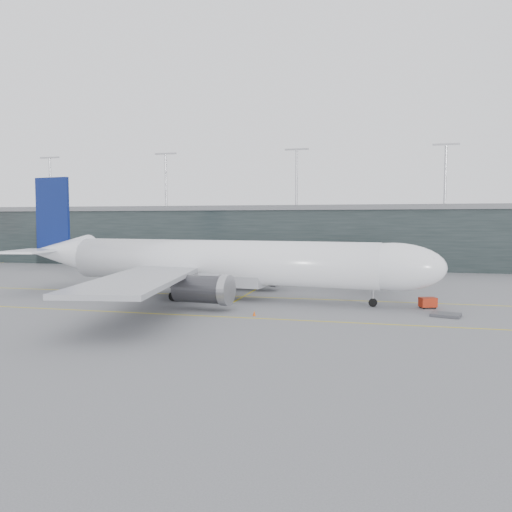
# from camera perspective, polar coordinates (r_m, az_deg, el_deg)

# --- Properties ---
(ground) EXTENTS (320.00, 320.00, 0.00)m
(ground) POSITION_cam_1_polar(r_m,az_deg,el_deg) (80.73, -4.17, -4.11)
(ground) COLOR slate
(ground) RESTS_ON ground
(taxiline_a) EXTENTS (160.00, 0.25, 0.02)m
(taxiline_a) POSITION_cam_1_polar(r_m,az_deg,el_deg) (76.96, -5.07, -4.50)
(taxiline_a) COLOR gold
(taxiline_a) RESTS_ON ground
(taxiline_b) EXTENTS (160.00, 0.25, 0.02)m
(taxiline_b) POSITION_cam_1_polar(r_m,az_deg,el_deg) (62.20, -9.76, -6.58)
(taxiline_b) COLOR gold
(taxiline_b) RESTS_ON ground
(taxiline_lead_main) EXTENTS (0.25, 60.00, 0.02)m
(taxiline_lead_main) POSITION_cam_1_polar(r_m,az_deg,el_deg) (98.73, 2.11, -2.61)
(taxiline_lead_main) COLOR gold
(taxiline_lead_main) RESTS_ON ground
(terminal) EXTENTS (240.00, 36.00, 29.00)m
(terminal) POSITION_cam_1_polar(r_m,az_deg,el_deg) (136.39, 3.18, 2.42)
(terminal) COLOR black
(terminal) RESTS_ON ground
(main_aircraft) EXTENTS (66.63, 62.19, 18.68)m
(main_aircraft) POSITION_cam_1_polar(r_m,az_deg,el_deg) (74.13, -4.60, -0.75)
(main_aircraft) COLOR white
(main_aircraft) RESTS_ON ground
(jet_bridge) EXTENTS (9.96, 43.44, 6.63)m
(jet_bridge) POSITION_cam_1_polar(r_m,az_deg,el_deg) (101.20, 11.50, 0.29)
(jet_bridge) COLOR #2D2D32
(jet_bridge) RESTS_ON ground
(gse_cart) EXTENTS (2.42, 2.00, 1.42)m
(gse_cart) POSITION_cam_1_polar(r_m,az_deg,el_deg) (69.17, 19.05, -5.02)
(gse_cart) COLOR #9E200B
(gse_cart) RESTS_ON ground
(baggage_dolly) EXTENTS (3.93, 3.50, 0.33)m
(baggage_dolly) POSITION_cam_1_polar(r_m,az_deg,el_deg) (64.21, 20.87, -6.29)
(baggage_dolly) COLOR #3D3D42
(baggage_dolly) RESTS_ON ground
(uld_a) EXTENTS (2.56, 2.31, 1.92)m
(uld_a) POSITION_cam_1_polar(r_m,az_deg,el_deg) (90.44, -4.46, -2.59)
(uld_a) COLOR #323237
(uld_a) RESTS_ON ground
(uld_b) EXTENTS (2.09, 1.79, 1.68)m
(uld_b) POSITION_cam_1_polar(r_m,az_deg,el_deg) (92.77, -2.67, -2.49)
(uld_b) COLOR #323237
(uld_b) RESTS_ON ground
(uld_c) EXTENTS (2.52, 2.20, 1.97)m
(uld_c) POSITION_cam_1_polar(r_m,az_deg,el_deg) (90.15, -1.53, -2.58)
(uld_c) COLOR #323237
(uld_c) RESTS_ON ground
(cone_nose) EXTENTS (0.50, 0.50, 0.79)m
(cone_nose) POSITION_cam_1_polar(r_m,az_deg,el_deg) (70.73, 19.57, -5.16)
(cone_nose) COLOR orange
(cone_nose) RESTS_ON ground
(cone_wing_stbd) EXTENTS (0.39, 0.39, 0.62)m
(cone_wing_stbd) POSITION_cam_1_polar(r_m,az_deg,el_deg) (60.30, -0.20, -6.57)
(cone_wing_stbd) COLOR #E1560C
(cone_wing_stbd) RESTS_ON ground
(cone_wing_port) EXTENTS (0.42, 0.42, 0.67)m
(cone_wing_port) POSITION_cam_1_polar(r_m,az_deg,el_deg) (88.36, 2.86, -3.18)
(cone_wing_port) COLOR orange
(cone_wing_port) RESTS_ON ground
(cone_tail) EXTENTS (0.44, 0.44, 0.70)m
(cone_tail) POSITION_cam_1_polar(r_m,az_deg,el_deg) (76.06, -14.49, -4.46)
(cone_tail) COLOR #F4530D
(cone_tail) RESTS_ON ground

